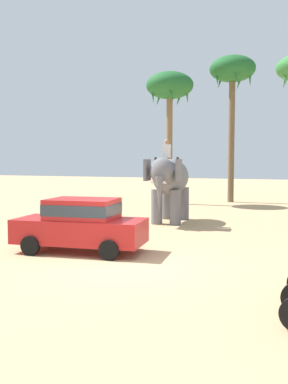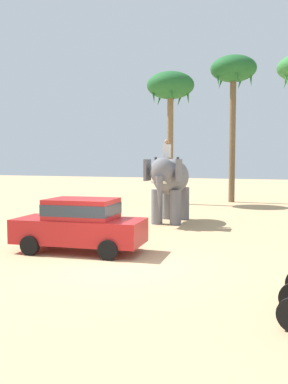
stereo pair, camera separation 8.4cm
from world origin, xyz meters
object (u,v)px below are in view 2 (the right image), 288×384
at_px(elephant_with_mahout, 170,180).
at_px(palm_tree_left_of_road, 170,90).
at_px(car_sedan_foreground, 80,223).
at_px(palm_tree_far_back, 233,75).

distance_m(elephant_with_mahout, palm_tree_left_of_road, 10.61).
bearing_deg(palm_tree_left_of_road, elephant_with_mahout, -71.14).
xyz_separation_m(car_sedan_foreground, elephant_with_mahout, (0.53, 7.18, 1.06)).
relative_size(elephant_with_mahout, palm_tree_left_of_road, 0.44).
bearing_deg(elephant_with_mahout, palm_tree_left_of_road, 108.86).
height_order(elephant_with_mahout, palm_tree_far_back, palm_tree_far_back).
bearing_deg(palm_tree_far_back, palm_tree_left_of_road, -143.46).
xyz_separation_m(palm_tree_left_of_road, palm_tree_far_back, (3.70, 2.74, 1.23)).
distance_m(car_sedan_foreground, palm_tree_left_of_road, 17.20).
bearing_deg(palm_tree_left_of_road, car_sedan_foreground, -81.42).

